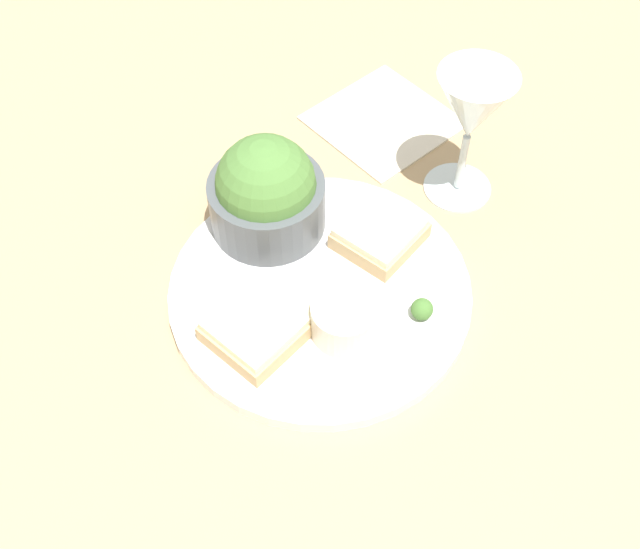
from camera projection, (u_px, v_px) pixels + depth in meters
name	position (u px, v px, depth m)	size (l,w,h in m)	color
ground_plane	(320.00, 296.00, 0.76)	(4.00, 4.00, 0.00)	tan
dinner_plate	(320.00, 292.00, 0.76)	(0.28, 0.28, 0.01)	white
salad_bowl	(266.00, 193.00, 0.77)	(0.11, 0.11, 0.10)	#4C5156
sauce_ramekin	(344.00, 319.00, 0.71)	(0.06, 0.06, 0.04)	beige
cheese_toast_near	(260.00, 325.00, 0.71)	(0.11, 0.11, 0.03)	tan
cheese_toast_far	(380.00, 233.00, 0.78)	(0.10, 0.10, 0.03)	tan
wine_glass	(472.00, 112.00, 0.76)	(0.08, 0.08, 0.15)	silver
garnish	(422.00, 309.00, 0.72)	(0.02, 0.02, 0.02)	#477533
napkin	(383.00, 120.00, 0.91)	(0.19, 0.18, 0.01)	beige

